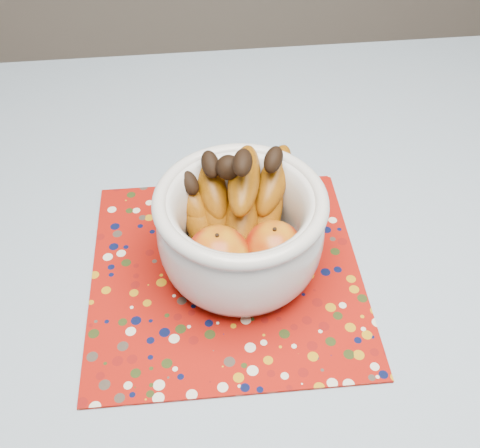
% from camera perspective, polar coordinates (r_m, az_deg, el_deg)
% --- Properties ---
extents(table, '(1.20, 1.20, 0.75)m').
position_cam_1_polar(table, '(0.80, 7.44, -12.00)').
color(table, brown).
rests_on(table, ground).
extents(tablecloth, '(1.32, 1.32, 0.01)m').
position_cam_1_polar(tablecloth, '(0.73, 8.04, -8.61)').
color(tablecloth, slate).
rests_on(tablecloth, table).
extents(placemat, '(0.36, 0.36, 0.00)m').
position_cam_1_polar(placemat, '(0.75, -1.41, -4.92)').
color(placemat, maroon).
rests_on(placemat, tablecloth).
extents(fruit_bowl, '(0.23, 0.23, 0.18)m').
position_cam_1_polar(fruit_bowl, '(0.71, -0.16, 0.41)').
color(fruit_bowl, silver).
rests_on(fruit_bowl, placemat).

